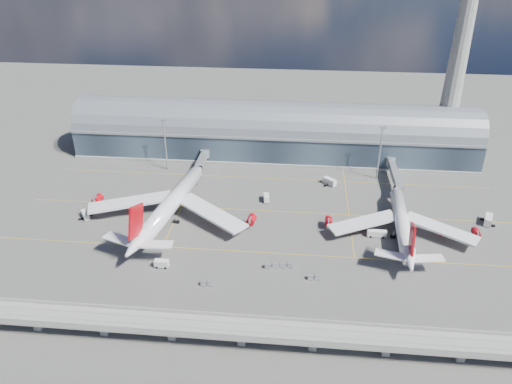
# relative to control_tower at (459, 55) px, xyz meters

# --- Properties ---
(ground) EXTENTS (500.00, 500.00, 0.00)m
(ground) POSITION_rel_control_tower_xyz_m (-85.00, -83.00, -51.64)
(ground) COLOR #474744
(ground) RESTS_ON ground
(taxi_lines) EXTENTS (200.00, 80.12, 0.01)m
(taxi_lines) POSITION_rel_control_tower_xyz_m (-85.00, -60.89, -51.63)
(taxi_lines) COLOR gold
(taxi_lines) RESTS_ON ground
(terminal) EXTENTS (200.00, 30.00, 28.00)m
(terminal) POSITION_rel_control_tower_xyz_m (-85.00, -5.01, -40.30)
(terminal) COLOR #202A36
(terminal) RESTS_ON ground
(control_tower) EXTENTS (19.00, 19.00, 103.00)m
(control_tower) POSITION_rel_control_tower_xyz_m (0.00, 0.00, 0.00)
(control_tower) COLOR gray
(control_tower) RESTS_ON ground
(guideway) EXTENTS (220.00, 8.50, 7.20)m
(guideway) POSITION_rel_control_tower_xyz_m (-85.00, -138.00, -46.34)
(guideway) COLOR gray
(guideway) RESTS_ON ground
(floodlight_mast_left) EXTENTS (3.00, 0.70, 25.70)m
(floodlight_mast_left) POSITION_rel_control_tower_xyz_m (-135.00, -28.00, -38.00)
(floodlight_mast_left) COLOR gray
(floodlight_mast_left) RESTS_ON ground
(floodlight_mast_right) EXTENTS (3.00, 0.70, 25.70)m
(floodlight_mast_right) POSITION_rel_control_tower_xyz_m (-35.00, -28.00, -38.00)
(floodlight_mast_right) COLOR gray
(floodlight_mast_right) RESTS_ON ground
(airliner_left) EXTENTS (69.71, 73.35, 22.38)m
(airliner_left) POSITION_rel_control_tower_xyz_m (-121.91, -73.94, -45.24)
(airliner_left) COLOR white
(airliner_left) RESTS_ON ground
(airliner_right) EXTENTS (57.90, 60.52, 19.20)m
(airliner_right) POSITION_rel_control_tower_xyz_m (-31.53, -76.62, -46.66)
(airliner_right) COLOR white
(airliner_right) RESTS_ON ground
(jet_bridge_left) EXTENTS (4.40, 28.00, 7.25)m
(jet_bridge_left) POSITION_rel_control_tower_xyz_m (-118.05, -29.88, -46.46)
(jet_bridge_left) COLOR gray
(jet_bridge_left) RESTS_ON ground
(jet_bridge_right) EXTENTS (4.40, 32.00, 7.25)m
(jet_bridge_right) POSITION_rel_control_tower_xyz_m (-27.94, -31.82, -46.46)
(jet_bridge_right) COLOR gray
(jet_bridge_right) RESTS_ON ground
(service_truck_0) EXTENTS (5.40, 6.36, 2.63)m
(service_truck_0) POSITION_rel_control_tower_xyz_m (-156.52, -75.85, -50.28)
(service_truck_0) COLOR silver
(service_truck_0) RESTS_ON ground
(service_truck_1) EXTENTS (4.86, 2.45, 2.81)m
(service_truck_1) POSITION_rel_control_tower_xyz_m (-117.03, -105.10, -50.22)
(service_truck_1) COLOR silver
(service_truck_1) RESTS_ON ground
(service_truck_2) EXTENTS (7.34, 2.37, 2.65)m
(service_truck_2) POSITION_rel_control_tower_xyz_m (-40.64, -78.31, -50.26)
(service_truck_2) COLOR silver
(service_truck_2) RESTS_ON ground
(service_truck_3) EXTENTS (4.87, 7.36, 3.32)m
(service_truck_3) POSITION_rel_control_tower_xyz_m (4.39, -64.40, -49.94)
(service_truck_3) COLOR silver
(service_truck_3) RESTS_ON ground
(service_truck_4) EXTENTS (3.07, 5.25, 2.88)m
(service_truck_4) POSITION_rel_control_tower_xyz_m (-84.67, -54.66, -50.18)
(service_truck_4) COLOR silver
(service_truck_4) RESTS_ON ground
(service_truck_5) EXTENTS (6.33, 6.11, 3.08)m
(service_truck_5) POSITION_rel_control_tower_xyz_m (-57.17, -36.68, -50.06)
(service_truck_5) COLOR silver
(service_truck_5) RESTS_ON ground
(cargo_train_0) EXTENTS (4.46, 1.80, 1.48)m
(cargo_train_0) POSITION_rel_control_tower_xyz_m (-99.56, -113.44, -50.87)
(cargo_train_0) COLOR gray
(cargo_train_0) RESTS_ON ground
(cargo_train_1) EXTENTS (10.41, 3.31, 1.71)m
(cargo_train_1) POSITION_rel_control_tower_xyz_m (-76.33, -101.45, -50.74)
(cargo_train_1) COLOR gray
(cargo_train_1) RESTS_ON ground
(cargo_train_2) EXTENTS (4.61, 1.86, 1.53)m
(cargo_train_2) POSITION_rel_control_tower_xyz_m (-64.37, -106.76, -50.84)
(cargo_train_2) COLOR gray
(cargo_train_2) RESTS_ON ground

